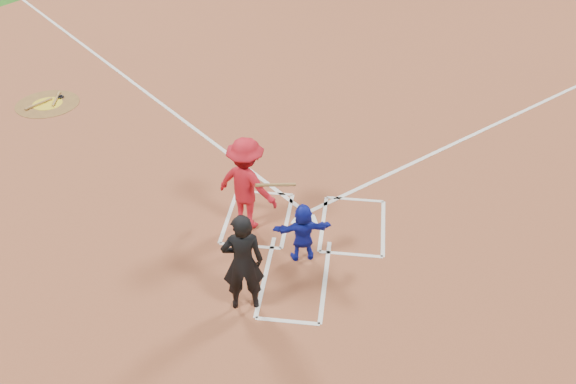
# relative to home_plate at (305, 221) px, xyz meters

# --- Properties ---
(ground) EXTENTS (120.00, 120.00, 0.00)m
(ground) POSITION_rel_home_plate_xyz_m (0.00, 0.00, -0.02)
(ground) COLOR #1E5615
(ground) RESTS_ON ground
(home_plate_dirt) EXTENTS (28.00, 28.00, 0.01)m
(home_plate_dirt) POSITION_rel_home_plate_xyz_m (0.00, 6.00, -0.01)
(home_plate_dirt) COLOR brown
(home_plate_dirt) RESTS_ON ground
(home_plate) EXTENTS (0.60, 0.60, 0.02)m
(home_plate) POSITION_rel_home_plate_xyz_m (0.00, 0.00, 0.00)
(home_plate) COLOR white
(home_plate) RESTS_ON home_plate_dirt
(on_deck_circle) EXTENTS (1.70, 1.70, 0.01)m
(on_deck_circle) POSITION_rel_home_plate_xyz_m (-7.53, 4.34, -0.00)
(on_deck_circle) COLOR brown
(on_deck_circle) RESTS_ON home_plate_dirt
(on_deck_logo) EXTENTS (0.80, 0.80, 0.00)m
(on_deck_logo) POSITION_rel_home_plate_xyz_m (-7.53, 4.34, 0.00)
(on_deck_logo) COLOR gold
(on_deck_logo) RESTS_ON on_deck_circle
(on_deck_bat_a) EXTENTS (0.24, 0.83, 0.06)m
(on_deck_bat_a) POSITION_rel_home_plate_xyz_m (-7.38, 4.59, 0.03)
(on_deck_bat_a) COLOR olive
(on_deck_bat_a) RESTS_ON on_deck_circle
(on_deck_bat_b) EXTENTS (0.49, 0.75, 0.06)m
(on_deck_bat_b) POSITION_rel_home_plate_xyz_m (-7.73, 4.24, 0.03)
(on_deck_bat_b) COLOR olive
(on_deck_bat_b) RESTS_ON on_deck_circle
(bat_weight_donut) EXTENTS (0.19, 0.19, 0.05)m
(bat_weight_donut) POSITION_rel_home_plate_xyz_m (-7.33, 4.74, 0.03)
(bat_weight_donut) COLOR black
(bat_weight_donut) RESTS_ON on_deck_circle
(catcher) EXTENTS (1.16, 0.63, 1.20)m
(catcher) POSITION_rel_home_plate_xyz_m (0.07, -1.11, 0.59)
(catcher) COLOR #1521AD
(catcher) RESTS_ON home_plate_dirt
(umpire) EXTENTS (0.79, 0.61, 1.94)m
(umpire) POSITION_rel_home_plate_xyz_m (-0.79, -2.50, 0.96)
(umpire) COLOR black
(umpire) RESTS_ON home_plate_dirt
(chalk_markings) EXTENTS (28.35, 17.32, 0.01)m
(chalk_markings) POSITION_rel_home_plate_xyz_m (0.00, 5.29, -0.01)
(chalk_markings) COLOR white
(chalk_markings) RESTS_ON home_plate_dirt
(batter_at_plate) EXTENTS (1.71, 1.17, 1.99)m
(batter_at_plate) POSITION_rel_home_plate_xyz_m (-1.13, -0.26, 0.99)
(batter_at_plate) COLOR red
(batter_at_plate) RESTS_ON home_plate_dirt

